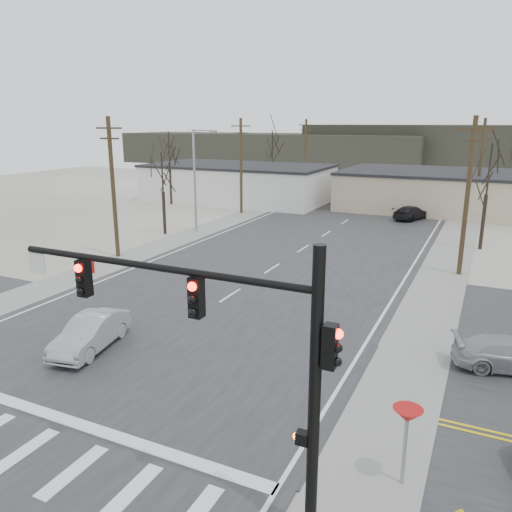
{
  "coord_description": "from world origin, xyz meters",
  "views": [
    {
      "loc": [
        12.84,
        -15.66,
        9.62
      ],
      "look_at": [
        1.7,
        7.86,
        2.6
      ],
      "focal_mm": 35.0,
      "sensor_mm": 36.0,
      "label": 1
    }
  ],
  "objects": [
    {
      "name": "upole_left_d",
      "position": [
        -11.5,
        52.0,
        5.22
      ],
      "size": [
        2.2,
        0.3,
        10.0
      ],
      "color": "#40321E",
      "rests_on": "ground"
    },
    {
      "name": "traffic_signal_mast",
      "position": [
        7.89,
        -6.2,
        4.67
      ],
      "size": [
        8.95,
        0.43,
        7.2
      ],
      "color": "black",
      "rests_on": "ground"
    },
    {
      "name": "sedan_crossing",
      "position": [
        -2.2,
        -0.68,
        0.78
      ],
      "size": [
        2.36,
        4.65,
        1.46
      ],
      "primitive_type": "imported",
      "rotation": [
        0.0,
        0.0,
        0.19
      ],
      "color": "#91979B",
      "rests_on": "main_road"
    },
    {
      "name": "sidewalk_left",
      "position": [
        -10.6,
        20.0,
        0.03
      ],
      "size": [
        3.0,
        90.0,
        0.06
      ],
      "primitive_type": "cube",
      "color": "gray",
      "rests_on": "ground"
    },
    {
      "name": "main_road",
      "position": [
        0.0,
        15.0,
        0.02
      ],
      "size": [
        18.0,
        110.0,
        0.05
      ],
      "primitive_type": "cube",
      "color": "#262629",
      "rests_on": "ground"
    },
    {
      "name": "tree_left_near",
      "position": [
        -13.0,
        20.0,
        5.23
      ],
      "size": [
        3.3,
        3.3,
        7.35
      ],
      "color": "black",
      "rests_on": "ground"
    },
    {
      "name": "car_parked_silver",
      "position": [
        14.29,
        5.04,
        0.68
      ],
      "size": [
        4.78,
        2.87,
        1.3
      ],
      "primitive_type": "imported",
      "rotation": [
        0.0,
        0.0,
        1.82
      ],
      "color": "#8F9498",
      "rests_on": "parking_lot"
    },
    {
      "name": "upole_left_b",
      "position": [
        -11.5,
        12.0,
        5.22
      ],
      "size": [
        2.2,
        0.3,
        10.0
      ],
      "color": "#40321E",
      "rests_on": "ground"
    },
    {
      "name": "car_far_b",
      "position": [
        -5.07,
        60.74,
        0.76
      ],
      "size": [
        3.1,
        4.51,
        1.42
      ],
      "primitive_type": "imported",
      "rotation": [
        0.0,
        0.0,
        0.38
      ],
      "color": "black",
      "rests_on": "main_road"
    },
    {
      "name": "tree_left_mid",
      "position": [
        -22.0,
        34.0,
        6.28
      ],
      "size": [
        3.96,
        3.96,
        8.82
      ],
      "color": "black",
      "rests_on": "ground"
    },
    {
      "name": "fire_hydrant",
      "position": [
        -10.2,
        8.0,
        0.45
      ],
      "size": [
        0.24,
        0.24,
        0.87
      ],
      "color": "#A50C0C",
      "rests_on": "ground"
    },
    {
      "name": "sidewalk_right",
      "position": [
        10.6,
        20.0,
        0.03
      ],
      "size": [
        3.0,
        90.0,
        0.06
      ],
      "primitive_type": "cube",
      "color": "gray",
      "rests_on": "ground"
    },
    {
      "name": "car_far_a",
      "position": [
        5.73,
        36.08,
        0.73
      ],
      "size": [
        3.58,
        5.09,
        1.37
      ],
      "primitive_type": "imported",
      "rotation": [
        0.0,
        0.0,
        2.75
      ],
      "color": "black",
      "rests_on": "main_road"
    },
    {
      "name": "yield_sign",
      "position": [
        11.5,
        -3.5,
        2.07
      ],
      "size": [
        0.8,
        0.8,
        2.35
      ],
      "color": "gray",
      "rests_on": "ground"
    },
    {
      "name": "tree_left_far",
      "position": [
        -14.0,
        46.0,
        6.28
      ],
      "size": [
        3.96,
        3.96,
        8.82
      ],
      "color": "black",
      "rests_on": "ground"
    },
    {
      "name": "streetlight_main",
      "position": [
        -10.8,
        22.0,
        5.09
      ],
      "size": [
        2.4,
        0.25,
        9.0
      ],
      "color": "gray",
      "rests_on": "ground"
    },
    {
      "name": "upole_right_a",
      "position": [
        11.5,
        18.0,
        5.22
      ],
      "size": [
        2.2,
        0.3,
        10.0
      ],
      "color": "#40321E",
      "rests_on": "ground"
    },
    {
      "name": "hill_left",
      "position": [
        -35.0,
        92.0,
        3.5
      ],
      "size": [
        70.0,
        18.0,
        7.0
      ],
      "primitive_type": "cube",
      "color": "#333026",
      "rests_on": "ground"
    },
    {
      "name": "hill_center",
      "position": [
        15.0,
        96.0,
        4.5
      ],
      "size": [
        80.0,
        18.0,
        9.0
      ],
      "primitive_type": "cube",
      "color": "#333026",
      "rests_on": "ground"
    },
    {
      "name": "building_left_far",
      "position": [
        -16.0,
        40.0,
        2.26
      ],
      "size": [
        22.3,
        12.3,
        4.5
      ],
      "color": "silver",
      "rests_on": "ground"
    },
    {
      "name": "ground",
      "position": [
        0.0,
        0.0,
        0.0
      ],
      "size": [
        140.0,
        140.0,
        0.0
      ],
      "primitive_type": "plane",
      "color": "silver",
      "rests_on": "ground"
    },
    {
      "name": "upole_right_b",
      "position": [
        11.5,
        40.0,
        5.22
      ],
      "size": [
        2.2,
        0.3,
        10.0
      ],
      "color": "#40321E",
      "rests_on": "ground"
    },
    {
      "name": "building_right_far",
      "position": [
        10.0,
        44.0,
        2.15
      ],
      "size": [
        26.3,
        14.3,
        4.3
      ],
      "color": "#C0AF93",
      "rests_on": "ground"
    },
    {
      "name": "tree_right_mid",
      "position": [
        12.5,
        26.0,
        5.93
      ],
      "size": [
        3.74,
        3.74,
        8.33
      ],
      "color": "black",
      "rests_on": "ground"
    },
    {
      "name": "cross_road",
      "position": [
        0.0,
        0.0,
        0.02
      ],
      "size": [
        90.0,
        10.0,
        0.04
      ],
      "primitive_type": "cube",
      "color": "#262629",
      "rests_on": "ground"
    },
    {
      "name": "upole_left_c",
      "position": [
        -11.5,
        32.0,
        5.22
      ],
      "size": [
        2.2,
        0.3,
        10.0
      ],
      "color": "#40321E",
      "rests_on": "ground"
    }
  ]
}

